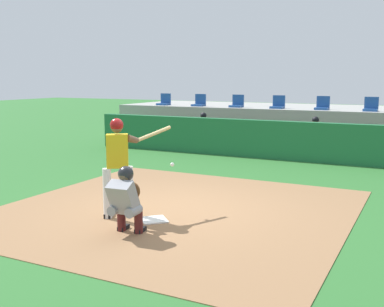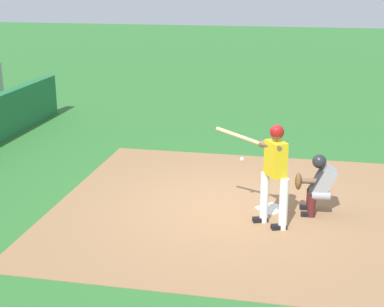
{
  "view_description": "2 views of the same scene",
  "coord_description": "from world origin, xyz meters",
  "px_view_note": "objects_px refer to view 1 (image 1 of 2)",
  "views": [
    {
      "loc": [
        4.21,
        -7.63,
        2.5
      ],
      "look_at": [
        0.0,
        0.7,
        1.0
      ],
      "focal_mm": 43.83,
      "sensor_mm": 36.0,
      "label": 1
    },
    {
      "loc": [
        -9.88,
        -1.31,
        4.14
      ],
      "look_at": [
        0.0,
        0.7,
        1.0
      ],
      "focal_mm": 53.55,
      "sensor_mm": 36.0,
      "label": 2
    }
  ],
  "objects_px": {
    "home_plate": "(154,220)",
    "stadium_seat_1": "(199,103)",
    "stadium_seat_2": "(237,104)",
    "catcher_crouched": "(126,198)",
    "stadium_seat_0": "(164,102)",
    "batter_at_plate": "(119,161)",
    "dugout_player_1": "(314,136)",
    "stadium_seat_4": "(322,106)",
    "dugout_player_0": "(202,130)",
    "stadium_seat_3": "(278,105)",
    "stadium_seat_5": "(371,107)"
  },
  "relations": [
    {
      "from": "stadium_seat_2",
      "to": "catcher_crouched",
      "type": "bearing_deg",
      "value": -77.59
    },
    {
      "from": "stadium_seat_1",
      "to": "stadium_seat_2",
      "type": "distance_m",
      "value": 1.63
    },
    {
      "from": "batter_at_plate",
      "to": "stadium_seat_2",
      "type": "xyz_separation_m",
      "value": [
        -1.75,
        10.22,
        0.5
      ]
    },
    {
      "from": "home_plate",
      "to": "dugout_player_0",
      "type": "relative_size",
      "value": 0.34
    },
    {
      "from": "stadium_seat_0",
      "to": "dugout_player_0",
      "type": "bearing_deg",
      "value": -36.78
    },
    {
      "from": "catcher_crouched",
      "to": "stadium_seat_3",
      "type": "bearing_deg",
      "value": 94.11
    },
    {
      "from": "catcher_crouched",
      "to": "stadium_seat_3",
      "type": "distance_m",
      "value": 11.04
    },
    {
      "from": "catcher_crouched",
      "to": "stadium_seat_5",
      "type": "bearing_deg",
      "value": 77.36
    },
    {
      "from": "home_plate",
      "to": "stadium_seat_4",
      "type": "relative_size",
      "value": 0.92
    },
    {
      "from": "dugout_player_1",
      "to": "stadium_seat_2",
      "type": "height_order",
      "value": "stadium_seat_2"
    },
    {
      "from": "dugout_player_1",
      "to": "stadium_seat_3",
      "type": "height_order",
      "value": "stadium_seat_3"
    },
    {
      "from": "dugout_player_0",
      "to": "stadium_seat_0",
      "type": "xyz_separation_m",
      "value": [
        -2.72,
        2.03,
        0.86
      ]
    },
    {
      "from": "stadium_seat_0",
      "to": "stadium_seat_4",
      "type": "distance_m",
      "value": 6.5
    },
    {
      "from": "dugout_player_0",
      "to": "stadium_seat_3",
      "type": "distance_m",
      "value": 3.08
    },
    {
      "from": "home_plate",
      "to": "catcher_crouched",
      "type": "height_order",
      "value": "catcher_crouched"
    },
    {
      "from": "dugout_player_0",
      "to": "stadium_seat_2",
      "type": "height_order",
      "value": "stadium_seat_2"
    },
    {
      "from": "stadium_seat_2",
      "to": "stadium_seat_5",
      "type": "distance_m",
      "value": 4.88
    },
    {
      "from": "stadium_seat_3",
      "to": "stadium_seat_1",
      "type": "bearing_deg",
      "value": 180.0
    },
    {
      "from": "catcher_crouched",
      "to": "stadium_seat_4",
      "type": "relative_size",
      "value": 3.65
    },
    {
      "from": "batter_at_plate",
      "to": "stadium_seat_1",
      "type": "distance_m",
      "value": 10.78
    },
    {
      "from": "dugout_player_0",
      "to": "stadium_seat_0",
      "type": "bearing_deg",
      "value": 143.22
    },
    {
      "from": "batter_at_plate",
      "to": "stadium_seat_5",
      "type": "xyz_separation_m",
      "value": [
        3.12,
        10.22,
        0.5
      ]
    },
    {
      "from": "stadium_seat_0",
      "to": "stadium_seat_4",
      "type": "relative_size",
      "value": 1.0
    },
    {
      "from": "stadium_seat_1",
      "to": "stadium_seat_2",
      "type": "xyz_separation_m",
      "value": [
        1.63,
        0.0,
        0.0
      ]
    },
    {
      "from": "batter_at_plate",
      "to": "stadium_seat_0",
      "type": "bearing_deg",
      "value": 116.07
    },
    {
      "from": "catcher_crouched",
      "to": "batter_at_plate",
      "type": "bearing_deg",
      "value": 131.37
    },
    {
      "from": "dugout_player_1",
      "to": "stadium_seat_5",
      "type": "bearing_deg",
      "value": 54.77
    },
    {
      "from": "home_plate",
      "to": "stadium_seat_1",
      "type": "height_order",
      "value": "stadium_seat_1"
    },
    {
      "from": "stadium_seat_2",
      "to": "stadium_seat_0",
      "type": "bearing_deg",
      "value": 180.0
    },
    {
      "from": "batter_at_plate",
      "to": "dugout_player_0",
      "type": "relative_size",
      "value": 1.39
    },
    {
      "from": "dugout_player_0",
      "to": "stadium_seat_1",
      "type": "distance_m",
      "value": 2.47
    },
    {
      "from": "stadium_seat_4",
      "to": "stadium_seat_5",
      "type": "xyz_separation_m",
      "value": [
        1.62,
        0.0,
        0.0
      ]
    },
    {
      "from": "stadium_seat_1",
      "to": "stadium_seat_5",
      "type": "bearing_deg",
      "value": 0.0
    },
    {
      "from": "stadium_seat_0",
      "to": "stadium_seat_5",
      "type": "relative_size",
      "value": 1.0
    },
    {
      "from": "stadium_seat_0",
      "to": "batter_at_plate",
      "type": "bearing_deg",
      "value": -63.93
    },
    {
      "from": "stadium_seat_0",
      "to": "dugout_player_1",
      "type": "bearing_deg",
      "value": -16.92
    },
    {
      "from": "stadium_seat_0",
      "to": "stadium_seat_5",
      "type": "xyz_separation_m",
      "value": [
        8.12,
        0.0,
        0.0
      ]
    },
    {
      "from": "home_plate",
      "to": "stadium_seat_1",
      "type": "bearing_deg",
      "value": 111.76
    },
    {
      "from": "stadium_seat_1",
      "to": "stadium_seat_0",
      "type": "bearing_deg",
      "value": 180.0
    },
    {
      "from": "catcher_crouched",
      "to": "stadium_seat_2",
      "type": "bearing_deg",
      "value": 102.41
    },
    {
      "from": "catcher_crouched",
      "to": "stadium_seat_0",
      "type": "bearing_deg",
      "value": 117.3
    },
    {
      "from": "home_plate",
      "to": "stadium_seat_4",
      "type": "distance_m",
      "value": 10.32
    },
    {
      "from": "dugout_player_1",
      "to": "stadium_seat_1",
      "type": "height_order",
      "value": "stadium_seat_1"
    },
    {
      "from": "dugout_player_1",
      "to": "stadium_seat_0",
      "type": "xyz_separation_m",
      "value": [
        -6.69,
        2.03,
        0.86
      ]
    },
    {
      "from": "dugout_player_1",
      "to": "stadium_seat_2",
      "type": "bearing_deg",
      "value": 149.38
    },
    {
      "from": "stadium_seat_4",
      "to": "dugout_player_0",
      "type": "bearing_deg",
      "value": -151.7
    },
    {
      "from": "stadium_seat_3",
      "to": "batter_at_plate",
      "type": "bearing_deg",
      "value": -89.29
    },
    {
      "from": "stadium_seat_0",
      "to": "stadium_seat_2",
      "type": "xyz_separation_m",
      "value": [
        3.25,
        0.0,
        0.0
      ]
    },
    {
      "from": "home_plate",
      "to": "stadium_seat_3",
      "type": "relative_size",
      "value": 0.92
    },
    {
      "from": "batter_at_plate",
      "to": "dugout_player_1",
      "type": "relative_size",
      "value": 1.39
    }
  ]
}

